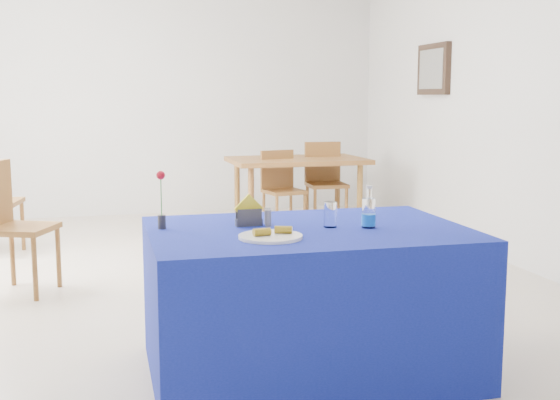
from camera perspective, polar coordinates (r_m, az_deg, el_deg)
The scene contains 17 objects.
floor at distance 5.38m, azimuth -4.52°, elevation -6.95°, with size 7.00×7.00×0.00m, color beige.
room_shell at distance 5.20m, azimuth -4.75°, elevation 11.99°, with size 7.00×7.00×7.00m.
picture_frame at distance 7.50m, azimuth 12.39°, elevation 10.34°, with size 0.06×0.64×0.52m, color black.
picture_art at distance 7.49m, azimuth 12.21°, elevation 10.35°, with size 0.02×0.52×0.40m, color #998C66.
plate at distance 3.30m, azimuth -0.78°, elevation -2.99°, with size 0.30×0.30×0.01m, color white.
drinking_glass at distance 3.58m, azimuth 4.11°, elevation -1.18°, with size 0.07×0.07×0.13m, color white.
salt_shaker at distance 3.60m, azimuth -0.96°, elevation -1.47°, with size 0.03×0.03×0.09m, color slate.
pepper_shaker at distance 3.66m, azimuth -1.02°, elevation -1.30°, with size 0.03×0.03×0.09m, color slate.
blue_table at distance 3.65m, azimuth 2.26°, elevation -8.15°, with size 1.60×1.10×0.76m.
water_bottle at distance 3.59m, azimuth 7.22°, elevation -1.11°, with size 0.07×0.07×0.21m.
napkin_holder at distance 3.62m, azimuth -2.56°, elevation -1.34°, with size 0.15×0.06×0.17m.
rose_vase at distance 3.56m, azimuth -9.62°, elevation -0.16°, with size 0.04×0.04×0.29m.
oak_table at distance 7.69m, azimuth 1.40°, elevation 2.85°, with size 1.47×0.96×0.76m.
chair_bg_left at distance 7.51m, azimuth 0.07°, elevation 1.29°, with size 0.45×0.45×0.85m.
chair_bg_right at distance 7.83m, azimuth 3.65°, elevation 1.86°, with size 0.43×0.43×0.92m.
chair_win_a at distance 5.43m, azimuth -21.14°, elevation -1.34°, with size 0.56×0.56×0.96m.
banana_pieces at distance 3.31m, azimuth -0.58°, elevation -2.52°, with size 0.20×0.09×0.04m.
Camera 1 is at (-0.86, -5.11, 1.42)m, focal length 45.00 mm.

